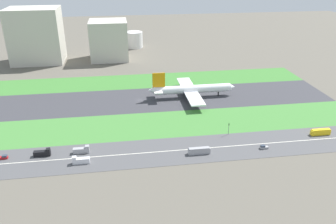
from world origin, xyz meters
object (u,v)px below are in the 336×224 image
Objects in this scene: car_1 at (264,147)px; bus_0 at (321,132)px; bus_1 at (199,151)px; truck_2 at (81,160)px; terminal_building at (36,36)px; fuel_tank_west at (134,40)px; truck_1 at (82,150)px; traffic_light at (229,128)px; car_2 at (4,157)px; hangar_building at (109,40)px; airliner at (190,89)px; truck_0 at (43,153)px.

bus_0 reaches higher than car_1.
truck_2 reaches higher than bus_1.
terminal_building reaches higher than fuel_tank_west.
bus_0 is at bearing 0.00° from truck_1.
terminal_building is (-137.74, 174.01, 21.46)m from traffic_light.
car_2 is 0.09× the size of terminal_building.
hangar_building reaches higher than bus_0.
terminal_building is 68.98m from hangar_building.
traffic_light reaches higher than car_1.
airliner is 7.74× the size of truck_1.
truck_1 is at bearing 0.00° from truck_0.
bus_0 is at bearing -43.68° from terminal_building.
bus_0 is (74.42, 10.00, 0.00)m from bus_1.
terminal_building reaches higher than bus_1.
bus_1 is 0.61× the size of fuel_tank_west.
truck_2 is 201.31m from terminal_building.
car_2 is at bearing -109.34° from fuel_tank_west.
hangar_building reaches higher than car_2.
bus_1 is at bearing -76.11° from hangar_building.
terminal_building is 107.28m from fuel_tank_west.
car_1 is 246.01m from terminal_building.
hangar_building reaches higher than car_1.
truck_2 reaches higher than bus_0.
truck_0 is at bearing -0.00° from car_2.
truck_1 is at bearing -9.33° from bus_1.
truck_2 reaches higher than car_2.
truck_1 is 0.22× the size of hangar_building.
truck_2 reaches higher than car_1.
truck_2 is at bearing 0.00° from bus_1.
truck_0 reaches higher than bus_0.
airliner is 162.21m from fuel_tank_west.
fuel_tank_west is (-41.83, 219.01, 4.54)m from traffic_light.
airliner is 14.77× the size of car_2.
bus_1 is at bearing -172.35° from bus_0.
bus_1 is 1.61× the size of traffic_light.
car_1 is at bearing -52.01° from traffic_light.
fuel_tank_west is (60.41, 227.00, 7.16)m from truck_0.
airliner is 99.60m from truck_1.
traffic_light is (102.24, 7.99, 2.62)m from truck_0.
traffic_light is at bearing -51.64° from terminal_building.
airliner is 79.01m from bus_1.
truck_2 is (-72.40, -78.00, -4.56)m from airliner.
airliner is at bearing -132.87° from truck_2.
car_1 is 0.61× the size of traffic_light.
airliner is 106.52m from truck_2.
car_2 is 0.61× the size of traffic_light.
truck_0 is 186.99m from terminal_building.
bus_0 is 1.38× the size of truck_2.
airliner is at bearing -72.99° from car_1.
truck_1 is at bearing -73.10° from terminal_building.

